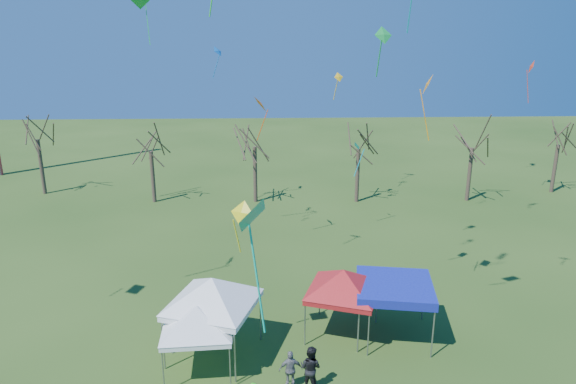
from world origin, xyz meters
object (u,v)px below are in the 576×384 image
(person_grey, at_px, (291,369))
(tent_white_mid, at_px, (212,283))
(tent_white_west, at_px, (197,311))
(person_dark, at_px, (310,368))
(tree_4, at_px, (474,129))
(tree_0, at_px, (35,120))
(tent_red, at_px, (344,274))
(tent_blue, at_px, (394,287))
(tree_1, at_px, (149,133))
(tree_2, at_px, (254,126))
(tree_5, at_px, (561,128))
(tree_3, at_px, (359,129))

(person_grey, bearing_deg, tent_white_mid, -41.13)
(tent_white_west, bearing_deg, person_grey, -18.35)
(tent_white_mid, xyz_separation_m, person_dark, (3.93, -2.46, -2.44))
(tree_4, height_order, person_grey, tree_4)
(tree_4, distance_m, person_dark, 28.39)
(person_grey, bearing_deg, tent_white_west, -22.99)
(tree_0, height_order, tent_red, tree_0)
(tree_4, relative_size, tent_blue, 2.05)
(tree_1, bearing_deg, tent_blue, -53.76)
(tent_white_mid, bearing_deg, tree_0, 125.12)
(person_dark, bearing_deg, tree_4, -90.96)
(tree_2, height_order, person_grey, tree_2)
(tree_5, relative_size, person_grey, 4.72)
(tree_4, xyz_separation_m, tent_white_mid, (-19.06, -21.00, -2.69))
(tree_0, xyz_separation_m, person_dark, (21.08, -26.85, -5.56))
(tent_blue, bearing_deg, person_grey, -144.19)
(tree_2, bearing_deg, tree_5, 3.70)
(tree_4, bearing_deg, person_dark, -122.80)
(tree_5, bearing_deg, tent_blue, -131.55)
(tree_4, relative_size, person_grey, 4.98)
(tree_5, bearing_deg, tree_0, 178.31)
(tree_3, relative_size, tree_5, 1.06)
(tree_5, height_order, person_dark, tree_5)
(tree_4, distance_m, tent_blue, 23.05)
(tree_3, relative_size, tent_blue, 2.06)
(tree_4, distance_m, tent_white_mid, 28.49)
(tent_white_mid, distance_m, person_dark, 5.24)
(tree_2, distance_m, person_dark, 24.58)
(tree_5, xyz_separation_m, tent_white_mid, (-27.42, -23.06, -2.37))
(tent_white_mid, height_order, tent_blue, tent_white_mid)
(tree_0, bearing_deg, person_grey, -52.76)
(tree_3, distance_m, tent_red, 20.34)
(tree_3, distance_m, person_grey, 24.86)
(person_grey, bearing_deg, person_dark, 166.44)
(tree_2, distance_m, tree_5, 26.15)
(tent_white_mid, bearing_deg, tree_4, 47.78)
(tree_4, distance_m, tree_5, 8.62)
(tree_1, xyz_separation_m, tree_5, (34.49, 1.42, -0.06))
(tree_0, xyz_separation_m, tent_red, (22.85, -23.04, -3.48))
(tent_red, bearing_deg, tent_blue, -5.62)
(tree_2, bearing_deg, tent_white_mid, -93.57)
(tree_2, xyz_separation_m, tree_4, (17.72, -0.38, -0.23))
(tree_2, height_order, tree_4, tree_2)
(tent_white_mid, distance_m, tent_red, 5.87)
(tree_0, height_order, tent_blue, tree_0)
(tree_1, xyz_separation_m, person_dark, (11.00, -24.11, -4.87))
(tree_5, distance_m, person_grey, 35.47)
(tree_2, relative_size, person_grey, 5.17)
(tree_3, relative_size, person_grey, 5.00)
(tree_5, distance_m, tent_red, 30.83)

